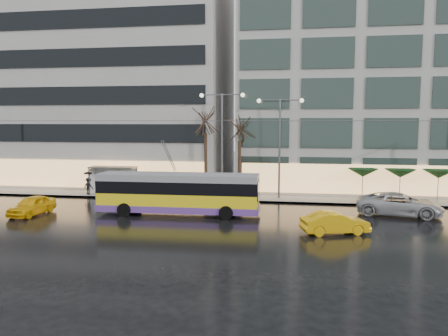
% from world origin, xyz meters
% --- Properties ---
extents(ground, '(140.00, 140.00, 0.00)m').
position_xyz_m(ground, '(0.00, 0.00, 0.00)').
color(ground, black).
rests_on(ground, ground).
extents(sidewalk, '(80.00, 10.00, 0.15)m').
position_xyz_m(sidewalk, '(2.00, 14.00, 0.07)').
color(sidewalk, gray).
rests_on(sidewalk, ground).
extents(kerb, '(80.00, 0.10, 0.15)m').
position_xyz_m(kerb, '(2.00, 9.05, 0.07)').
color(kerb, slate).
rests_on(kerb, ground).
extents(building_left, '(34.00, 14.00, 22.00)m').
position_xyz_m(building_left, '(-16.00, 19.00, 11.15)').
color(building_left, '#A3A09C').
rests_on(building_left, sidewalk).
extents(building_right, '(32.00, 14.00, 25.00)m').
position_xyz_m(building_right, '(19.00, 19.00, 12.65)').
color(building_right, '#A3A09C').
rests_on(building_right, sidewalk).
extents(trolleybus, '(11.72, 4.61, 5.42)m').
position_xyz_m(trolleybus, '(-0.03, 3.49, 1.47)').
color(trolleybus, yellow).
rests_on(trolleybus, ground).
extents(catenary, '(42.24, 5.12, 7.00)m').
position_xyz_m(catenary, '(1.00, 7.94, 4.25)').
color(catenary, '#595B60').
rests_on(catenary, ground).
extents(bus_shelter, '(4.20, 1.60, 2.51)m').
position_xyz_m(bus_shelter, '(-8.38, 10.69, 1.96)').
color(bus_shelter, '#595B60').
rests_on(bus_shelter, sidewalk).
extents(street_lamp_near, '(3.96, 0.36, 9.03)m').
position_xyz_m(street_lamp_near, '(2.00, 10.80, 5.99)').
color(street_lamp_near, '#595B60').
rests_on(street_lamp_near, sidewalk).
extents(street_lamp_far, '(3.96, 0.36, 8.53)m').
position_xyz_m(street_lamp_far, '(7.00, 10.80, 5.71)').
color(street_lamp_far, '#595B60').
rests_on(street_lamp_far, sidewalk).
extents(tree_a, '(3.20, 3.20, 8.40)m').
position_xyz_m(tree_a, '(0.50, 11.00, 7.09)').
color(tree_a, black).
rests_on(tree_a, sidewalk).
extents(tree_b, '(3.20, 3.20, 7.70)m').
position_xyz_m(tree_b, '(3.50, 11.20, 6.40)').
color(tree_b, black).
rests_on(tree_b, sidewalk).
extents(parasol_a, '(2.50, 2.50, 2.65)m').
position_xyz_m(parasol_a, '(14.00, 11.00, 2.45)').
color(parasol_a, '#595B60').
rests_on(parasol_a, sidewalk).
extents(parasol_b, '(2.50, 2.50, 2.65)m').
position_xyz_m(parasol_b, '(17.00, 11.00, 2.45)').
color(parasol_b, '#595B60').
rests_on(parasol_b, sidewalk).
extents(parasol_c, '(2.50, 2.50, 2.65)m').
position_xyz_m(parasol_c, '(20.00, 11.00, 2.45)').
color(parasol_c, '#595B60').
rests_on(parasol_c, sidewalk).
extents(taxi_a, '(1.96, 4.17, 1.38)m').
position_xyz_m(taxi_a, '(-10.48, 1.71, 0.69)').
color(taxi_a, yellow).
rests_on(taxi_a, ground).
extents(taxi_b, '(4.31, 2.55, 1.34)m').
position_xyz_m(taxi_b, '(10.71, -0.32, 0.67)').
color(taxi_b, '#F4B20C').
rests_on(taxi_b, ground).
extents(sedan_silver, '(6.33, 3.78, 1.65)m').
position_xyz_m(sedan_silver, '(15.76, 5.62, 0.82)').
color(sedan_silver, '#A9AAAE').
rests_on(sedan_silver, ground).
extents(pedestrian_a, '(1.21, 1.22, 2.19)m').
position_xyz_m(pedestrian_a, '(-6.31, 10.27, 1.62)').
color(pedestrian_a, black).
rests_on(pedestrian_a, sidewalk).
extents(pedestrian_b, '(0.93, 0.79, 1.69)m').
position_xyz_m(pedestrian_b, '(-3.89, 12.15, 1.00)').
color(pedestrian_b, black).
rests_on(pedestrian_b, sidewalk).
extents(pedestrian_c, '(1.10, 1.01, 2.11)m').
position_xyz_m(pedestrian_c, '(-10.13, 9.89, 1.27)').
color(pedestrian_c, black).
rests_on(pedestrian_c, sidewalk).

